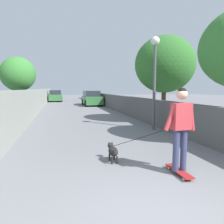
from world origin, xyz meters
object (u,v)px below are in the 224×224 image
(tree_left_mid, at_px, (18,74))
(car_near, at_px, (92,98))
(person_skateboarder, at_px, (181,123))
(dog, at_px, (113,151))
(lamp_post, at_px, (155,66))
(car_far, at_px, (55,96))
(tree_right_far, at_px, (165,65))
(skateboard, at_px, (179,171))

(tree_left_mid, bearing_deg, car_near, -43.72)
(car_near, bearing_deg, tree_left_mid, 136.28)
(person_skateboarder, relative_size, dog, 1.25)
(lamp_post, distance_m, car_far, 21.82)
(car_far, bearing_deg, person_skateboarder, -173.58)
(tree_left_mid, relative_size, lamp_post, 0.99)
(tree_left_mid, xyz_separation_m, dog, (-10.47, -3.91, -2.47))
(tree_left_mid, distance_m, lamp_post, 9.75)
(tree_right_far, xyz_separation_m, lamp_post, (-1.66, 1.38, -0.28))
(lamp_post, height_order, person_skateboarder, lamp_post)
(tree_left_mid, height_order, car_far, tree_left_mid)
(tree_right_far, height_order, skateboard, tree_right_far)
(person_skateboarder, relative_size, car_far, 0.42)
(lamp_post, relative_size, skateboard, 4.93)
(tree_right_far, distance_m, skateboard, 7.34)
(lamp_post, relative_size, person_skateboarder, 2.28)
(person_skateboarder, height_order, dog, person_skateboarder)
(tree_right_far, relative_size, person_skateboarder, 2.59)
(car_near, bearing_deg, skateboard, 176.92)
(lamp_post, bearing_deg, dog, 140.70)
(lamp_post, xyz_separation_m, dog, (-3.31, 2.71, -2.46))
(skateboard, xyz_separation_m, dog, (1.07, 1.15, 0.21))
(car_near, bearing_deg, lamp_post, -177.45)
(tree_right_far, height_order, car_near, tree_right_far)
(lamp_post, distance_m, car_near, 13.62)
(tree_left_mid, height_order, lamp_post, lamp_post)
(tree_right_far, bearing_deg, tree_left_mid, 55.50)
(car_far, bearing_deg, lamp_post, -168.19)
(person_skateboarder, xyz_separation_m, car_far, (25.66, 2.89, -0.39))
(skateboard, height_order, car_near, car_near)
(skateboard, height_order, person_skateboarder, person_skateboarder)
(tree_left_mid, distance_m, dog, 11.45)
(dog, height_order, car_near, car_near)
(dog, relative_size, car_far, 0.33)
(skateboard, bearing_deg, car_far, 6.42)
(dog, bearing_deg, person_skateboarder, -132.97)
(person_skateboarder, distance_m, car_near, 17.87)
(lamp_post, bearing_deg, car_far, 11.81)
(tree_right_far, height_order, person_skateboarder, tree_right_far)
(tree_left_mid, relative_size, tree_right_far, 0.88)
(person_skateboarder, bearing_deg, lamp_post, -19.59)
(tree_left_mid, xyz_separation_m, lamp_post, (-7.16, -6.62, -0.01))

